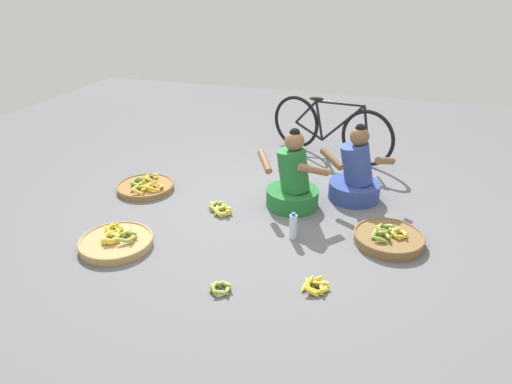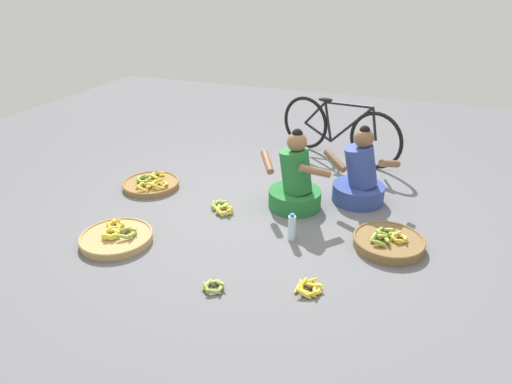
{
  "view_description": "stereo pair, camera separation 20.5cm",
  "coord_description": "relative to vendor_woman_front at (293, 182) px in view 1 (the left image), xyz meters",
  "views": [
    {
      "loc": [
        1.1,
        -3.67,
        2.13
      ],
      "look_at": [
        0.0,
        -0.2,
        0.35
      ],
      "focal_mm": 31.91,
      "sensor_mm": 36.0,
      "label": 1
    },
    {
      "loc": [
        1.29,
        -3.6,
        2.13
      ],
      "look_at": [
        0.0,
        -0.2,
        0.35
      ],
      "focal_mm": 31.91,
      "sensor_mm": 36.0,
      "label": 2
    }
  ],
  "objects": [
    {
      "name": "banana_basket_front_right",
      "position": [
        0.96,
        -0.42,
        -0.21
      ],
      "size": [
        0.6,
        0.6,
        0.15
      ],
      "color": "brown",
      "rests_on": "ground"
    },
    {
      "name": "loose_bananas_back_right",
      "position": [
        0.48,
        -1.25,
        -0.23
      ],
      "size": [
        0.22,
        0.21,
        0.09
      ],
      "color": "yellow",
      "rests_on": "ground"
    },
    {
      "name": "banana_basket_near_vendor",
      "position": [
        -1.59,
        -0.12,
        -0.22
      ],
      "size": [
        0.61,
        0.61,
        0.13
      ],
      "color": "olive",
      "rests_on": "ground"
    },
    {
      "name": "bicycle_leaning",
      "position": [
        0.11,
        1.48,
        0.1
      ],
      "size": [
        1.6,
        0.66,
        0.73
      ],
      "color": "black",
      "rests_on": "ground"
    },
    {
      "name": "vendor_woman_front",
      "position": [
        0.0,
        0.0,
        0.0
      ],
      "size": [
        0.75,
        0.52,
        0.81
      ],
      "color": "#237233",
      "rests_on": "ground"
    },
    {
      "name": "vendor_woman_behind",
      "position": [
        0.57,
        0.35,
        -0.0
      ],
      "size": [
        0.74,
        0.53,
        0.8
      ],
      "color": "#334793",
      "rests_on": "ground"
    },
    {
      "name": "banana_basket_back_center",
      "position": [
        -1.26,
        -1.18,
        -0.22
      ],
      "size": [
        0.63,
        0.63,
        0.14
      ],
      "color": "tan",
      "rests_on": "ground"
    },
    {
      "name": "loose_bananas_back_left",
      "position": [
        -0.64,
        -0.33,
        -0.23
      ],
      "size": [
        0.29,
        0.28,
        0.09
      ],
      "color": "#9EB747",
      "rests_on": "ground"
    },
    {
      "name": "ground_plane",
      "position": [
        -0.22,
        -0.3,
        -0.26
      ],
      "size": [
        10.0,
        10.0,
        0.0
      ],
      "primitive_type": "plane",
      "color": "slate"
    },
    {
      "name": "water_bottle",
      "position": [
        0.15,
        -0.6,
        -0.14
      ],
      "size": [
        0.07,
        0.07,
        0.25
      ],
      "color": "silver",
      "rests_on": "ground"
    },
    {
      "name": "loose_bananas_near_bicycle",
      "position": [
        -0.19,
        -1.47,
        -0.23
      ],
      "size": [
        0.19,
        0.19,
        0.08
      ],
      "color": "#9EB747",
      "rests_on": "ground"
    }
  ]
}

